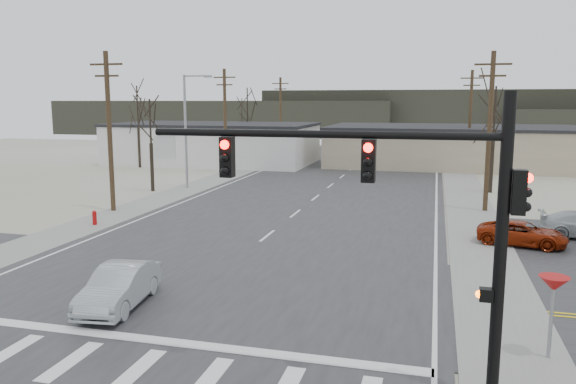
# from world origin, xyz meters

# --- Properties ---
(ground) EXTENTS (140.00, 140.00, 0.00)m
(ground) POSITION_xyz_m (0.00, 0.00, 0.00)
(ground) COLOR beige
(ground) RESTS_ON ground
(main_road) EXTENTS (18.00, 110.00, 0.05)m
(main_road) POSITION_xyz_m (0.00, 15.00, 0.02)
(main_road) COLOR #28282B
(main_road) RESTS_ON ground
(cross_road) EXTENTS (90.00, 10.00, 0.04)m
(cross_road) POSITION_xyz_m (0.00, 0.00, 0.02)
(cross_road) COLOR #28282B
(cross_road) RESTS_ON ground
(sidewalk_left) EXTENTS (3.00, 90.00, 0.06)m
(sidewalk_left) POSITION_xyz_m (-10.60, 20.00, 0.03)
(sidewalk_left) COLOR gray
(sidewalk_left) RESTS_ON ground
(sidewalk_right) EXTENTS (3.00, 90.00, 0.06)m
(sidewalk_right) POSITION_xyz_m (10.60, 20.00, 0.03)
(sidewalk_right) COLOR gray
(sidewalk_right) RESTS_ON ground
(traffic_signal_mast) EXTENTS (8.95, 0.43, 7.20)m
(traffic_signal_mast) POSITION_xyz_m (7.89, -6.20, 4.67)
(traffic_signal_mast) COLOR black
(traffic_signal_mast) RESTS_ON ground
(fire_hydrant) EXTENTS (0.24, 0.24, 0.87)m
(fire_hydrant) POSITION_xyz_m (-10.20, 8.00, 0.45)
(fire_hydrant) COLOR #A50C0C
(fire_hydrant) RESTS_ON ground
(yield_sign) EXTENTS (0.80, 0.80, 2.35)m
(yield_sign) POSITION_xyz_m (11.50, -3.50, 2.07)
(yield_sign) COLOR gray
(yield_sign) RESTS_ON ground
(building_left_far) EXTENTS (22.30, 12.30, 4.50)m
(building_left_far) POSITION_xyz_m (-16.00, 40.00, 2.26)
(building_left_far) COLOR silver
(building_left_far) RESTS_ON ground
(building_right_far) EXTENTS (26.30, 14.30, 4.30)m
(building_right_far) POSITION_xyz_m (10.00, 44.00, 2.15)
(building_right_far) COLOR tan
(building_right_far) RESTS_ON ground
(upole_left_b) EXTENTS (2.20, 0.30, 10.00)m
(upole_left_b) POSITION_xyz_m (-11.50, 12.00, 5.22)
(upole_left_b) COLOR #43341F
(upole_left_b) RESTS_ON ground
(upole_left_c) EXTENTS (2.20, 0.30, 10.00)m
(upole_left_c) POSITION_xyz_m (-11.50, 32.00, 5.22)
(upole_left_c) COLOR #43341F
(upole_left_c) RESTS_ON ground
(upole_left_d) EXTENTS (2.20, 0.30, 10.00)m
(upole_left_d) POSITION_xyz_m (-11.50, 52.00, 5.22)
(upole_left_d) COLOR #43341F
(upole_left_d) RESTS_ON ground
(upole_right_a) EXTENTS (2.20, 0.30, 10.00)m
(upole_right_a) POSITION_xyz_m (11.50, 18.00, 5.22)
(upole_right_a) COLOR #43341F
(upole_right_a) RESTS_ON ground
(upole_right_b) EXTENTS (2.20, 0.30, 10.00)m
(upole_right_b) POSITION_xyz_m (11.50, 40.00, 5.22)
(upole_right_b) COLOR #43341F
(upole_right_b) RESTS_ON ground
(streetlight_main) EXTENTS (2.40, 0.25, 9.00)m
(streetlight_main) POSITION_xyz_m (-10.80, 22.00, 5.09)
(streetlight_main) COLOR gray
(streetlight_main) RESTS_ON ground
(tree_left_near) EXTENTS (3.30, 3.30, 7.35)m
(tree_left_near) POSITION_xyz_m (-13.00, 20.00, 5.23)
(tree_left_near) COLOR black
(tree_left_near) RESTS_ON ground
(tree_right_mid) EXTENTS (3.74, 3.74, 8.33)m
(tree_right_mid) POSITION_xyz_m (12.50, 26.00, 5.93)
(tree_right_mid) COLOR black
(tree_right_mid) RESTS_ON ground
(tree_left_far) EXTENTS (3.96, 3.96, 8.82)m
(tree_left_far) POSITION_xyz_m (-14.00, 46.00, 6.28)
(tree_left_far) COLOR black
(tree_left_far) RESTS_ON ground
(tree_right_far) EXTENTS (3.52, 3.52, 7.84)m
(tree_right_far) POSITION_xyz_m (15.00, 52.00, 5.58)
(tree_right_far) COLOR black
(tree_right_far) RESTS_ON ground
(tree_left_mid) EXTENTS (3.96, 3.96, 8.82)m
(tree_left_mid) POSITION_xyz_m (-22.00, 34.00, 6.28)
(tree_left_mid) COLOR black
(tree_left_mid) RESTS_ON ground
(hill_left) EXTENTS (70.00, 18.00, 7.00)m
(hill_left) POSITION_xyz_m (-35.00, 92.00, 3.50)
(hill_left) COLOR #333026
(hill_left) RESTS_ON ground
(hill_center) EXTENTS (80.00, 18.00, 9.00)m
(hill_center) POSITION_xyz_m (15.00, 96.00, 4.50)
(hill_center) COLOR #333026
(hill_center) RESTS_ON ground
(sedan_crossing) EXTENTS (2.02, 4.41, 1.40)m
(sedan_crossing) POSITION_xyz_m (-1.91, -3.00, 0.75)
(sedan_crossing) COLOR #989DA2
(sedan_crossing) RESTS_ON main_road
(car_far_a) EXTENTS (2.82, 5.39, 1.49)m
(car_far_a) POSITION_xyz_m (-0.53, 51.82, 0.79)
(car_far_a) COLOR black
(car_far_a) RESTS_ON main_road
(car_far_b) EXTENTS (1.78, 3.82, 1.26)m
(car_far_b) POSITION_xyz_m (-3.85, 61.57, 0.68)
(car_far_b) COLOR black
(car_far_b) RESTS_ON main_road
(car_parked_red) EXTENTS (4.46, 2.77, 1.15)m
(car_parked_red) POSITION_xyz_m (12.53, 9.34, 0.61)
(car_parked_red) COLOR maroon
(car_parked_red) RESTS_ON parking_lot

